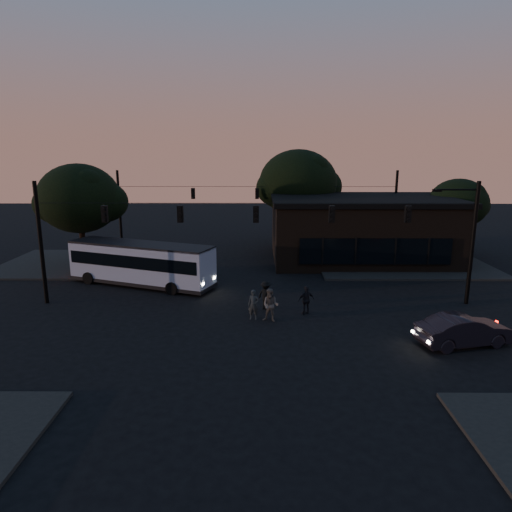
{
  "coord_description": "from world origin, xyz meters",
  "views": [
    {
      "loc": [
        0.17,
        -22.89,
        9.14
      ],
      "look_at": [
        0.0,
        4.0,
        3.0
      ],
      "focal_mm": 32.0,
      "sensor_mm": 36.0,
      "label": 1
    }
  ],
  "objects_px": {
    "building": "(361,229)",
    "pedestrian_d": "(266,295)",
    "pedestrian_a": "(254,305)",
    "bus": "(141,262)",
    "car": "(464,330)",
    "pedestrian_b": "(271,305)",
    "pedestrian_c": "(306,300)"
  },
  "relations": [
    {
      "from": "bus",
      "to": "pedestrian_d",
      "type": "xyz_separation_m",
      "value": [
        8.63,
        -5.0,
        -0.8
      ]
    },
    {
      "from": "pedestrian_a",
      "to": "pedestrian_c",
      "type": "relative_size",
      "value": 1.0
    },
    {
      "from": "bus",
      "to": "pedestrian_a",
      "type": "height_order",
      "value": "bus"
    },
    {
      "from": "car",
      "to": "bus",
      "type": "bearing_deg",
      "value": 47.42
    },
    {
      "from": "pedestrian_c",
      "to": "pedestrian_a",
      "type": "bearing_deg",
      "value": -3.45
    },
    {
      "from": "building",
      "to": "pedestrian_c",
      "type": "height_order",
      "value": "building"
    },
    {
      "from": "building",
      "to": "pedestrian_d",
      "type": "bearing_deg",
      "value": -122.77
    },
    {
      "from": "car",
      "to": "pedestrian_b",
      "type": "relative_size",
      "value": 2.47
    },
    {
      "from": "building",
      "to": "pedestrian_a",
      "type": "height_order",
      "value": "building"
    },
    {
      "from": "car",
      "to": "building",
      "type": "bearing_deg",
      "value": -9.99
    },
    {
      "from": "car",
      "to": "pedestrian_c",
      "type": "relative_size",
      "value": 2.71
    },
    {
      "from": "bus",
      "to": "pedestrian_d",
      "type": "distance_m",
      "value": 10.01
    },
    {
      "from": "car",
      "to": "pedestrian_b",
      "type": "bearing_deg",
      "value": 58.03
    },
    {
      "from": "pedestrian_a",
      "to": "pedestrian_d",
      "type": "relative_size",
      "value": 0.97
    },
    {
      "from": "bus",
      "to": "pedestrian_d",
      "type": "height_order",
      "value": "bus"
    },
    {
      "from": "pedestrian_c",
      "to": "building",
      "type": "bearing_deg",
      "value": -132.7
    },
    {
      "from": "building",
      "to": "pedestrian_d",
      "type": "height_order",
      "value": "building"
    },
    {
      "from": "pedestrian_b",
      "to": "pedestrian_c",
      "type": "distance_m",
      "value": 2.39
    },
    {
      "from": "building",
      "to": "pedestrian_d",
      "type": "xyz_separation_m",
      "value": [
        -8.41,
        -13.07,
        -1.84
      ]
    },
    {
      "from": "pedestrian_a",
      "to": "pedestrian_b",
      "type": "bearing_deg",
      "value": -10.1
    },
    {
      "from": "bus",
      "to": "pedestrian_d",
      "type": "bearing_deg",
      "value": -8.9
    },
    {
      "from": "bus",
      "to": "pedestrian_a",
      "type": "xyz_separation_m",
      "value": [
        7.92,
        -6.69,
        -0.83
      ]
    },
    {
      "from": "pedestrian_d",
      "to": "pedestrian_a",
      "type": "bearing_deg",
      "value": 109.94
    },
    {
      "from": "building",
      "to": "pedestrian_d",
      "type": "distance_m",
      "value": 15.65
    },
    {
      "from": "pedestrian_a",
      "to": "pedestrian_c",
      "type": "xyz_separation_m",
      "value": [
        3.02,
        0.84,
        0.0
      ]
    },
    {
      "from": "pedestrian_b",
      "to": "building",
      "type": "bearing_deg",
      "value": 78.1
    },
    {
      "from": "pedestrian_d",
      "to": "bus",
      "type": "bearing_deg",
      "value": 12.62
    },
    {
      "from": "car",
      "to": "pedestrian_c",
      "type": "distance_m",
      "value": 8.36
    },
    {
      "from": "pedestrian_d",
      "to": "building",
      "type": "bearing_deg",
      "value": -80.04
    },
    {
      "from": "pedestrian_b",
      "to": "pedestrian_d",
      "type": "xyz_separation_m",
      "value": [
        -0.24,
        2.01,
        -0.06
      ]
    },
    {
      "from": "car",
      "to": "pedestrian_a",
      "type": "xyz_separation_m",
      "value": [
        -10.19,
        3.44,
        0.09
      ]
    },
    {
      "from": "pedestrian_b",
      "to": "pedestrian_c",
      "type": "bearing_deg",
      "value": 46.0
    }
  ]
}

